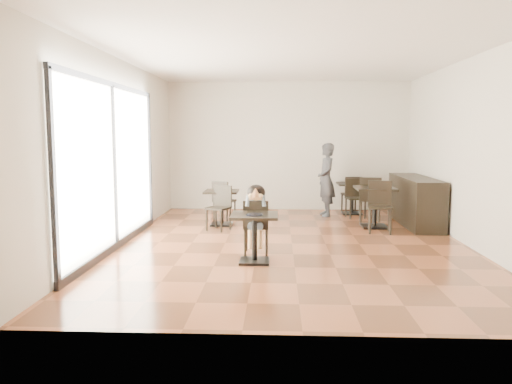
# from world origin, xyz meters

# --- Properties ---
(floor) EXTENTS (6.00, 8.00, 0.01)m
(floor) POSITION_xyz_m (0.00, 0.00, 0.00)
(floor) COLOR brown
(floor) RESTS_ON ground
(ceiling) EXTENTS (6.00, 8.00, 0.01)m
(ceiling) POSITION_xyz_m (0.00, 0.00, 3.20)
(ceiling) COLOR white
(ceiling) RESTS_ON floor
(wall_back) EXTENTS (6.00, 0.01, 3.20)m
(wall_back) POSITION_xyz_m (0.00, 4.00, 1.60)
(wall_back) COLOR beige
(wall_back) RESTS_ON floor
(wall_front) EXTENTS (6.00, 0.01, 3.20)m
(wall_front) POSITION_xyz_m (0.00, -4.00, 1.60)
(wall_front) COLOR beige
(wall_front) RESTS_ON floor
(wall_left) EXTENTS (0.01, 8.00, 3.20)m
(wall_left) POSITION_xyz_m (-3.00, 0.00, 1.60)
(wall_left) COLOR beige
(wall_left) RESTS_ON floor
(wall_right) EXTENTS (0.01, 8.00, 3.20)m
(wall_right) POSITION_xyz_m (3.00, 0.00, 1.60)
(wall_right) COLOR beige
(wall_right) RESTS_ON floor
(storefront_window) EXTENTS (0.04, 4.50, 2.60)m
(storefront_window) POSITION_xyz_m (-2.97, -0.50, 1.40)
(storefront_window) COLOR white
(storefront_window) RESTS_ON floor
(child_table) EXTENTS (0.69, 0.69, 0.73)m
(child_table) POSITION_xyz_m (-0.59, -1.31, 0.36)
(child_table) COLOR black
(child_table) RESTS_ON floor
(child_chair) EXTENTS (0.39, 0.39, 0.88)m
(child_chair) POSITION_xyz_m (-0.59, -0.76, 0.44)
(child_chair) COLOR black
(child_chair) RESTS_ON floor
(child) EXTENTS (0.39, 0.55, 1.10)m
(child) POSITION_xyz_m (-0.59, -0.76, 0.55)
(child) COLOR gray
(child) RESTS_ON child_chair
(plate) EXTENTS (0.25, 0.25, 0.01)m
(plate) POSITION_xyz_m (-0.59, -1.41, 0.74)
(plate) COLOR black
(plate) RESTS_ON child_table
(pizza_slice) EXTENTS (0.26, 0.20, 0.06)m
(pizza_slice) POSITION_xyz_m (-0.59, -0.95, 0.96)
(pizza_slice) COLOR tan
(pizza_slice) RESTS_ON child
(adult_patron) EXTENTS (0.50, 0.67, 1.70)m
(adult_patron) POSITION_xyz_m (0.87, 3.02, 0.85)
(adult_patron) COLOR #3B3C40
(adult_patron) RESTS_ON floor
(cafe_table_mid) EXTENTS (0.88, 0.88, 0.83)m
(cafe_table_mid) POSITION_xyz_m (1.73, 1.60, 0.41)
(cafe_table_mid) COLOR black
(cafe_table_mid) RESTS_ON floor
(cafe_table_left) EXTENTS (0.92, 0.92, 0.73)m
(cafe_table_left) POSITION_xyz_m (-1.43, 1.70, 0.37)
(cafe_table_left) COLOR black
(cafe_table_left) RESTS_ON floor
(cafe_table_back) EXTENTS (0.80, 0.80, 0.74)m
(cafe_table_back) POSITION_xyz_m (1.52, 3.32, 0.37)
(cafe_table_back) COLOR black
(cafe_table_back) RESTS_ON floor
(chair_mid_a) EXTENTS (0.51, 0.51, 1.00)m
(chair_mid_a) POSITION_xyz_m (1.73, 2.15, 0.50)
(chair_mid_a) COLOR black
(chair_mid_a) RESTS_ON floor
(chair_mid_b) EXTENTS (0.51, 0.51, 1.00)m
(chair_mid_b) POSITION_xyz_m (1.73, 1.05, 0.50)
(chair_mid_b) COLOR black
(chair_mid_b) RESTS_ON floor
(chair_left_a) EXTENTS (0.53, 0.53, 0.88)m
(chair_left_a) POSITION_xyz_m (-1.43, 2.25, 0.44)
(chair_left_a) COLOR black
(chair_left_a) RESTS_ON floor
(chair_left_b) EXTENTS (0.53, 0.53, 0.88)m
(chair_left_b) POSITION_xyz_m (-1.43, 1.15, 0.44)
(chair_left_b) COLOR black
(chair_left_b) RESTS_ON floor
(chair_back_a) EXTENTS (0.46, 0.46, 0.89)m
(chair_back_a) POSITION_xyz_m (1.52, 3.50, 0.45)
(chair_back_a) COLOR black
(chair_back_a) RESTS_ON floor
(chair_back_b) EXTENTS (0.46, 0.46, 0.89)m
(chair_back_b) POSITION_xyz_m (1.52, 2.77, 0.45)
(chair_back_b) COLOR black
(chair_back_b) RESTS_ON floor
(service_counter) EXTENTS (0.60, 2.40, 1.00)m
(service_counter) POSITION_xyz_m (2.65, 2.00, 0.50)
(service_counter) COLOR black
(service_counter) RESTS_ON floor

